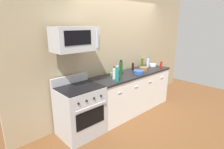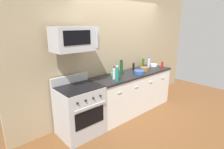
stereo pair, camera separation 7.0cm
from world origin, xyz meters
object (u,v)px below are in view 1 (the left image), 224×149
range_oven (80,110)px  bowl_blue_mixing (139,72)px  bowl_wooden_salad (144,69)px  bottle_vinegar_white (114,73)px  bottle_hot_sauce_red (161,65)px  bowl_green_glaze (112,74)px  microwave (75,39)px  bottle_water_clear (148,62)px  bottle_wine_green (121,68)px  bottle_soy_sauce_dark (133,67)px  bottle_sparkling_teal (117,74)px  bottle_olive_oil (142,62)px  bowl_white_ceramic (153,65)px

range_oven → bowl_blue_mixing: bearing=-6.0°
bowl_wooden_salad → bottle_vinegar_white: bearing=180.0°
bottle_hot_sauce_red → bowl_green_glaze: 1.36m
microwave → bowl_wooden_salad: 1.93m
microwave → bowl_blue_mixing: microwave is taller
bottle_water_clear → bowl_blue_mixing: 0.75m
bottle_wine_green → bottle_vinegar_white: (-0.33, -0.13, -0.03)m
range_oven → bowl_blue_mixing: 1.55m
bottle_wine_green → bowl_green_glaze: (-0.16, 0.10, -0.13)m
bottle_soy_sauce_dark → bowl_blue_mixing: (-0.13, -0.28, -0.05)m
range_oven → bottle_sparkling_teal: size_ratio=3.41×
range_oven → bottle_wine_green: size_ratio=3.28×
bottle_olive_oil → bottle_hot_sauce_red: bottle_olive_oil is taller
bottle_soy_sauce_dark → bowl_blue_mixing: 0.31m
bowl_wooden_salad → bowl_white_ceramic: 0.59m
microwave → bottle_vinegar_white: size_ratio=2.92×
bowl_blue_mixing → bottle_wine_green: bearing=148.9°
bottle_vinegar_white → bowl_blue_mixing: bearing=-6.8°
bottle_soy_sauce_dark → bottle_vinegar_white: 0.83m
range_oven → bowl_blue_mixing: (1.47, -0.15, 0.49)m
bottle_wine_green → bowl_white_ceramic: bottle_wine_green is taller
bowl_blue_mixing → bottle_water_clear: bearing=20.6°
range_oven → bottle_vinegar_white: 0.98m
bowl_blue_mixing → bowl_white_ceramic: (0.86, 0.22, -0.01)m
bottle_vinegar_white → bowl_white_ceramic: (1.54, 0.14, -0.09)m
bottle_sparkling_teal → bottle_olive_oil: bearing=18.2°
bottle_hot_sauce_red → bottle_olive_oil: bearing=115.2°
range_oven → bowl_wooden_salad: bearing=-2.4°
bowl_green_glaze → bowl_white_ceramic: (1.37, -0.09, 0.00)m
bottle_water_clear → bottle_olive_oil: bearing=136.8°
bowl_blue_mixing → range_oven: bearing=174.0°
bottle_olive_oil → bottle_soy_sauce_dark: bearing=-169.9°
bottle_sparkling_teal → bowl_white_ceramic: bottle_sparkling_teal is taller
bottle_soy_sauce_dark → bottle_hot_sauce_red: bearing=-27.8°
bottle_wine_green → bottle_olive_oil: bearing=9.1°
bottle_sparkling_teal → bowl_white_ceramic: (1.61, 0.30, -0.12)m
range_oven → bottle_water_clear: bearing=2.9°
bottle_water_clear → bottle_wine_green: (-1.05, -0.05, 0.03)m
bottle_sparkling_teal → bowl_white_ceramic: bearing=10.4°
range_oven → bottle_soy_sauce_dark: bottle_soy_sauce_dark is taller
bottle_sparkling_teal → bowl_wooden_salad: bottle_sparkling_teal is taller
bottle_olive_oil → bottle_vinegar_white: 1.30m
bowl_wooden_salad → bowl_blue_mixing: bearing=-164.4°
range_oven → bowl_white_ceramic: range_oven is taller
bowl_blue_mixing → bottle_sparkling_teal: bearing=-174.2°
microwave → range_oven: bearing=-90.3°
bottle_vinegar_white → bowl_wooden_salad: 0.97m
bottle_hot_sauce_red → bottle_wine_green: bearing=166.1°
bottle_hot_sauce_red → bowl_blue_mixing: bearing=174.9°
bottle_wine_green → bottle_hot_sauce_red: size_ratio=1.78×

